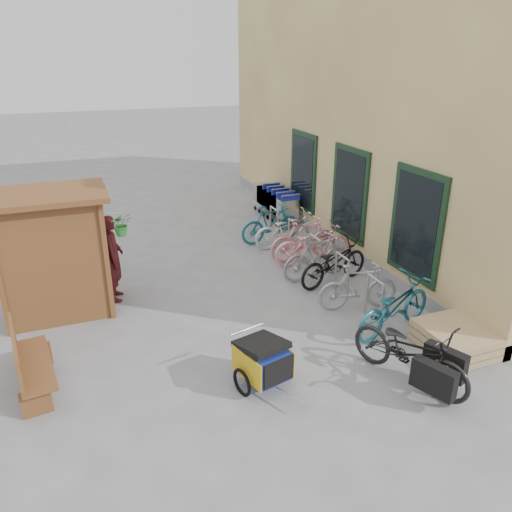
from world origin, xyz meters
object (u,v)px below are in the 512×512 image
object	(u,v)px
bike_3	(316,257)
bike_5	(304,239)
kiosk	(47,238)
child_trailer	(263,359)
bike_0	(394,306)
person_kiosk	(113,258)
bike_6	(288,229)
bike_7	(271,224)
shopping_carts	(275,199)
bike_1	(358,287)
bike_4	(313,244)
bench	(28,362)
bike_2	(334,262)
pallet_stack	(455,339)
cargo_bike	(412,353)

from	to	relation	value
bike_3	bike_5	size ratio (longest dim) A/B	0.97
kiosk	child_trailer	xyz separation A→B (m)	(2.88, -3.59, -1.10)
bike_0	child_trailer	bearing A→B (deg)	85.82
person_kiosk	bike_6	distance (m)	4.77
bike_3	bike_7	bearing A→B (deg)	-5.41
shopping_carts	bike_1	xyz separation A→B (m)	(-0.75, -5.93, -0.13)
shopping_carts	bike_4	size ratio (longest dim) A/B	1.22
kiosk	bike_3	distance (m)	5.55
bike_0	bike_1	distance (m)	0.98
child_trailer	bike_4	world-z (taller)	bike_4
kiosk	bike_0	size ratio (longest dim) A/B	1.30
bike_0	bike_7	distance (m)	5.07
person_kiosk	bike_5	world-z (taller)	person_kiosk
child_trailer	person_kiosk	distance (m)	4.19
kiosk	bench	xyz separation A→B (m)	(-0.40, -2.47, -1.05)
bike_7	bike_3	bearing A→B (deg)	176.76
person_kiosk	bike_3	xyz separation A→B (m)	(4.30, -0.59, -0.38)
bike_0	bike_2	xyz separation A→B (m)	(0.01, 2.19, -0.01)
person_kiosk	bike_4	distance (m)	4.62
bench	bike_7	distance (m)	7.38
bike_2	bike_5	size ratio (longest dim) A/B	1.04
kiosk	bike_6	xyz separation A→B (m)	(5.67, 1.63, -1.07)
pallet_stack	bike_0	world-z (taller)	bike_0
shopping_carts	bike_3	size ratio (longest dim) A/B	1.34
child_trailer	bike_3	world-z (taller)	bike_3
child_trailer	bike_2	xyz separation A→B (m)	(2.80, 2.83, 0.04)
cargo_bike	bench	bearing A→B (deg)	140.10
person_kiosk	bike_4	xyz separation A→B (m)	(4.60, 0.18, -0.40)
pallet_stack	bike_0	size ratio (longest dim) A/B	0.63
bike_5	pallet_stack	bearing A→B (deg)	-174.42
bike_0	bike_2	size ratio (longest dim) A/B	1.03
cargo_bike	bike_7	distance (m)	6.44
bike_0	bike_7	bearing A→B (deg)	-13.77
pallet_stack	person_kiosk	world-z (taller)	person_kiosk
pallet_stack	bike_7	xyz separation A→B (m)	(-0.89, 5.98, 0.31)
shopping_carts	bike_0	xyz separation A→B (m)	(-0.61, -6.90, -0.11)
pallet_stack	shopping_carts	size ratio (longest dim) A/B	0.52
cargo_bike	bike_5	distance (m)	5.07
bike_7	bike_0	bearing A→B (deg)	178.69
kiosk	bike_3	bearing A→B (deg)	-4.13
shopping_carts	cargo_bike	world-z (taller)	shopping_carts
bike_3	bike_1	bearing A→B (deg)	176.27
bike_0	kiosk	bearing A→B (deg)	45.48
shopping_carts	bike_5	xyz separation A→B (m)	(-0.61, -3.24, -0.07)
cargo_bike	bike_4	distance (m)	4.76
shopping_carts	bike_7	size ratio (longest dim) A/B	1.36
shopping_carts	bike_7	xyz separation A→B (m)	(-0.89, -1.83, -0.10)
child_trailer	bike_4	xyz separation A→B (m)	(2.86, 3.97, 0.05)
bench	cargo_bike	distance (m)	5.72
pallet_stack	bike_4	bearing A→B (deg)	97.22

